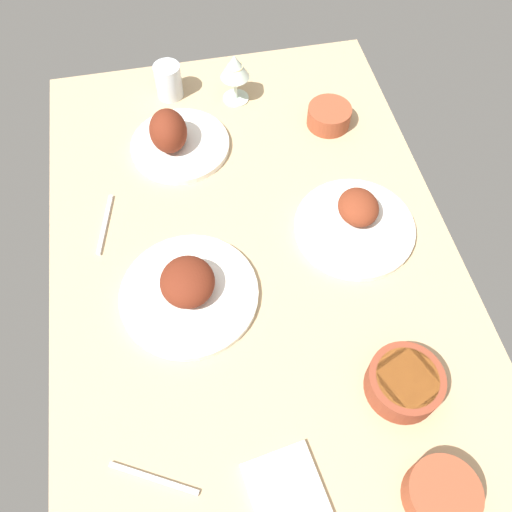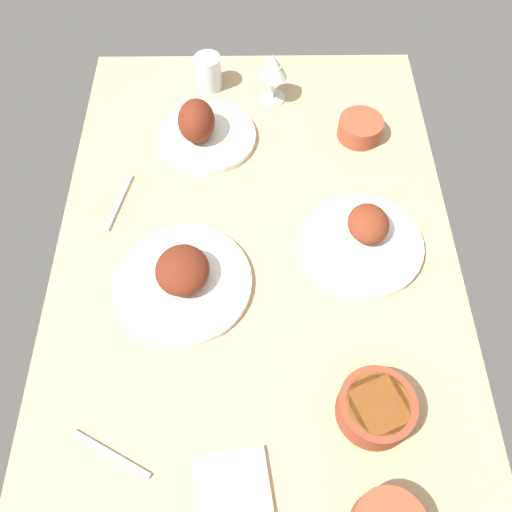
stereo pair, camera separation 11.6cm
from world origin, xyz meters
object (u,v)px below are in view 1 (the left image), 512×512
Objects in this scene: plate_near_viewer at (188,289)px; water_tumbler at (169,81)px; bowl_onions at (329,115)px; bowl_potatoes at (442,494)px; fork_loose at (105,224)px; bowl_soup at (404,382)px; spoon_loose at (154,479)px; plate_far_side at (356,221)px; plate_center_main at (174,138)px; wine_glass at (235,69)px; folded_napkin at (286,492)px.

water_tumbler is (-62.64, 3.27, 2.21)cm from plate_near_viewer.
bowl_potatoes is at bearing -3.71° from bowl_onions.
bowl_onions is 0.68× the size of fork_loose.
bowl_soup is at bearing 52.77° from plate_near_viewer.
water_tumbler is 0.56× the size of spoon_loose.
plate_far_side is 2.44× the size of bowl_onions.
bowl_potatoes is 88.00cm from fork_loose.
plate_far_side is 63.92cm from water_tumbler.
plate_center_main is at bearing -159.18° from bowl_potatoes.
plate_center_main is at bearing 177.02° from plate_near_viewer.
fork_loose is at bearing -70.11° from bowl_onions.
fork_loose is at bearing -132.95° from bowl_soup.
bowl_onions is at bearing 123.04° from fork_loose.
plate_center_main is at bearing -89.02° from bowl_onions.
spoon_loose is at bearing -18.84° from wine_glass.
fork_loose is at bearing -26.10° from water_tumbler.
spoon_loose is at bearing -106.97° from folded_napkin.
plate_near_viewer is 46.72cm from bowl_soup.
plate_center_main reaches higher than fork_loose.
spoon_loose is at bearing 18.73° from fork_loose.
bowl_potatoes is at bearing 76.93° from folded_napkin.
water_tumbler is at bearing -106.73° from wine_glass.
plate_near_viewer is 60.80cm from bowl_onions.
plate_far_side is (-10.21, 39.73, -0.44)cm from plate_near_viewer.
bowl_soup reaches higher than spoon_loose.
bowl_onions is at bearing 63.90° from water_tumbler.
plate_near_viewer is 1.75× the size of spoon_loose.
plate_far_side is 1.66× the size of fork_loose.
folded_napkin is at bearing -168.98° from spoon_loose.
plate_far_side is at bearing 151.50° from folded_napkin.
folded_napkin is (104.74, 8.05, -4.10)cm from water_tumbler.
bowl_onions is 0.81× the size of wine_glass.
spoon_loose is (92.71, -31.63, -9.53)cm from wine_glass.
plate_center_main is (-42.66, 2.22, 1.11)cm from plate_near_viewer.
bowl_potatoes is at bearing 16.81° from water_tumbler.
bowl_onions reaches higher than spoon_loose.
bowl_potatoes is 0.88× the size of wine_glass.
plate_near_viewer reaches higher than bowl_onions.
water_tumbler is at bearing 177.00° from plate_center_main.
fork_loose is at bearing -46.30° from wine_glass.
bowl_soup is at bearing 118.15° from folded_napkin.
plate_near_viewer is at bearing 50.48° from fork_loose.
wine_glass is 98.42cm from spoon_loose.
plate_center_main is 24.36cm from wine_glass.
water_tumbler reaches higher than plate_near_viewer.
plate_near_viewer is at bearing -2.98° from plate_center_main.
spoon_loose is at bearing -104.92° from bowl_potatoes.
plate_center_main reaches higher than bowl_soup.
water_tumbler is at bearing -175.61° from folded_napkin.
plate_center_main is (-32.45, -37.51, 1.55)cm from plate_far_side.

